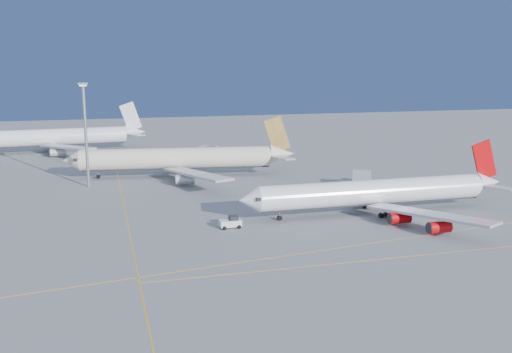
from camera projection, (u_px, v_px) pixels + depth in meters
name	position (u px, v px, depth m)	size (l,w,h in m)	color
ground	(349.00, 235.00, 107.56)	(500.00, 500.00, 0.00)	slate
taxiway_lines	(265.00, 231.00, 109.70)	(118.86, 140.00, 0.02)	#E9A90C
airliner_virgin	(378.00, 192.00, 122.44)	(61.44, 55.38, 15.20)	white
airliner_etihad	(182.00, 158.00, 162.30)	(65.73, 60.26, 17.16)	beige
airliner_third	(55.00, 137.00, 207.59)	(66.31, 60.93, 17.78)	white
pushback_tug	(231.00, 222.00, 112.01)	(4.27, 2.67, 2.37)	white
light_mast	(85.00, 126.00, 146.29)	(2.34, 2.34, 27.01)	gray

